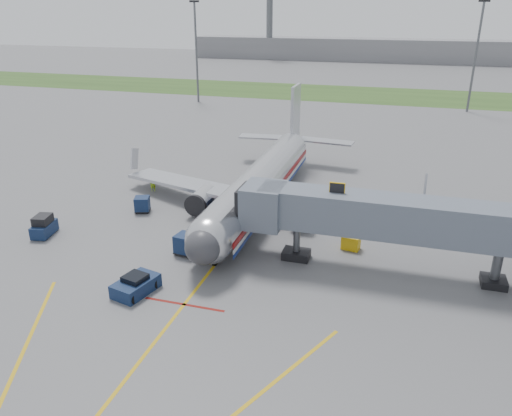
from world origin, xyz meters
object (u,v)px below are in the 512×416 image
(pushback_tug, at_px, (136,285))
(ramp_worker, at_px, (153,184))
(belt_loader, at_px, (212,201))
(airliner, at_px, (261,182))
(baggage_tug, at_px, (44,227))

(pushback_tug, height_order, ramp_worker, ramp_worker)
(pushback_tug, relative_size, ramp_worker, 2.17)
(belt_loader, bearing_deg, pushback_tug, -86.94)
(pushback_tug, xyz_separation_m, ramp_worker, (-8.85, 19.66, 0.28))
(belt_loader, bearing_deg, airliner, 14.12)
(ramp_worker, bearing_deg, airliner, -25.40)
(pushback_tug, bearing_deg, airliner, 77.95)
(pushback_tug, relative_size, belt_loader, 0.98)
(ramp_worker, bearing_deg, baggage_tug, -128.07)
(airliner, xyz_separation_m, baggage_tug, (-16.85, -12.40, -1.81))
(belt_loader, distance_m, ramp_worker, 8.21)
(pushback_tug, bearing_deg, baggage_tug, 153.69)
(pushback_tug, relative_size, baggage_tug, 1.28)
(belt_loader, bearing_deg, baggage_tug, -136.89)
(pushback_tug, bearing_deg, belt_loader, 93.06)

